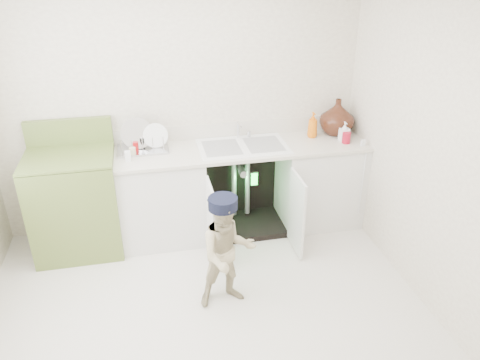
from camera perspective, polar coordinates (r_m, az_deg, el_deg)
The scene contains 5 objects.
ground at distance 3.88m, azimuth -3.95°, elevation -15.96°, with size 3.50×3.50×0.00m, color beige.
room_shell at distance 3.16m, azimuth -4.66°, elevation 0.91°, with size 6.00×5.50×1.26m.
counter_run at distance 4.67m, azimuth 0.79°, elevation -0.56°, with size 2.44×1.02×1.26m.
avocado_stove at distance 4.59m, azimuth -19.36°, elevation -2.50°, with size 0.78×0.65×1.21m.
repair_worker at distance 3.69m, azimuth -1.55°, elevation -8.73°, with size 0.67×0.94×0.96m.
Camera 1 is at (-0.35, -2.83, 2.63)m, focal length 35.00 mm.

